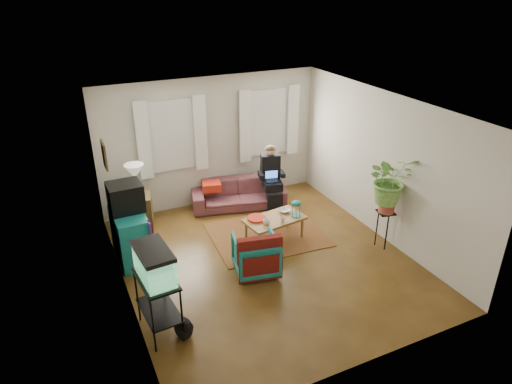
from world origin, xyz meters
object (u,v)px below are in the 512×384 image
side_table (140,212)px  armchair (256,253)px  aquarium_stand (159,305)px  coffee_table (274,229)px  dresser (130,236)px  sofa (238,189)px  plant_stand (384,229)px

side_table → armchair: 2.56m
aquarium_stand → coffee_table: size_ratio=0.81×
side_table → dresser: 1.00m
dresser → armchair: dresser is taller
coffee_table → sofa: bearing=84.0°
dresser → aquarium_stand: bearing=-91.9°
side_table → plant_stand: side_table is taller
side_table → aquarium_stand: 2.87m
coffee_table → dresser: bearing=160.6°
aquarium_stand → armchair: bearing=17.1°
side_table → dresser: bearing=-109.9°
sofa → aquarium_stand: 3.77m
side_table → plant_stand: bearing=-33.2°
sofa → armchair: bearing=-92.4°
dresser → coffee_table: size_ratio=0.92×
sofa → plant_stand: bearing=-42.3°
aquarium_stand → sofa: bearing=46.3°
dresser → coffee_table: bearing=-12.8°
dresser → armchair: 2.10m
side_table → plant_stand: (3.69, -2.42, -0.00)m
sofa → side_table: bearing=-163.8°
dresser → armchair: size_ratio=1.40×
aquarium_stand → plant_stand: (4.04, 0.43, -0.08)m
dresser → plant_stand: size_ratio=1.42×
armchair → coffee_table: 1.04m
coffee_table → armchair: bearing=-142.0°
side_table → dresser: dresser is taller
side_table → dresser: (-0.34, -0.94, 0.09)m
dresser → plant_stand: dresser is taller
aquarium_stand → armchair: size_ratio=1.23×
plant_stand → armchair: bearing=173.8°
armchair → aquarium_stand: bearing=32.9°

